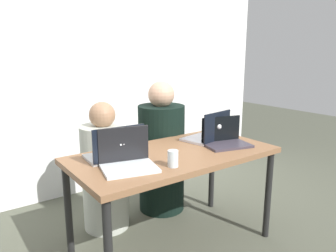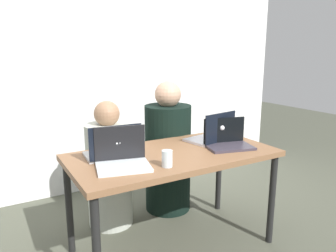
{
  "view_description": "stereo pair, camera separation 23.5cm",
  "coord_description": "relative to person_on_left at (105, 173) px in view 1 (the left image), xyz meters",
  "views": [
    {
      "loc": [
        -1.34,
        -1.78,
        1.45
      ],
      "look_at": [
        0.0,
        0.07,
        0.93
      ],
      "focal_mm": 35.0,
      "sensor_mm": 36.0,
      "label": 1
    },
    {
      "loc": [
        -1.14,
        -1.91,
        1.45
      ],
      "look_at": [
        0.0,
        0.07,
        0.93
      ],
      "focal_mm": 35.0,
      "sensor_mm": 36.0,
      "label": 2
    }
  ],
  "objects": [
    {
      "name": "water_glass_left",
      "position": [
        0.1,
        -0.8,
        0.32
      ],
      "size": [
        0.07,
        0.07,
        0.11
      ],
      "color": "silver",
      "rests_on": "desk"
    },
    {
      "name": "person_on_left",
      "position": [
        0.0,
        0.0,
        0.0
      ],
      "size": [
        0.41,
        0.41,
        1.06
      ],
      "rotation": [
        0.0,
        0.0,
        3.02
      ],
      "color": "#B1B7AA",
      "rests_on": "ground"
    },
    {
      "name": "laptop_front_left",
      "position": [
        -0.14,
        -0.65,
        0.32
      ],
      "size": [
        0.38,
        0.32,
        0.24
      ],
      "rotation": [
        0.0,
        0.0,
        -0.24
      ],
      "color": "silver",
      "rests_on": "desk"
    },
    {
      "name": "back_wall",
      "position": [
        0.28,
        0.84,
        0.79
      ],
      "size": [
        4.5,
        0.1,
        2.52
      ],
      "primitive_type": "cube",
      "color": "silver",
      "rests_on": "ground"
    },
    {
      "name": "laptop_back_left",
      "position": [
        -0.13,
        -0.46,
        0.32
      ],
      "size": [
        0.37,
        0.29,
        0.24
      ],
      "rotation": [
        0.0,
        0.0,
        3.06
      ],
      "color": "#B1B4B7",
      "rests_on": "desk"
    },
    {
      "name": "ground_plane",
      "position": [
        0.28,
        -0.57,
        -0.47
      ],
      "size": [
        12.0,
        12.0,
        0.0
      ],
      "primitive_type": "plane",
      "color": "#4B4D40"
    },
    {
      "name": "desk",
      "position": [
        0.28,
        -0.57,
        0.2
      ],
      "size": [
        1.46,
        0.74,
        0.75
      ],
      "color": "brown",
      "rests_on": "ground"
    },
    {
      "name": "laptop_back_right",
      "position": [
        0.7,
        -0.48,
        0.33
      ],
      "size": [
        0.37,
        0.31,
        0.25
      ],
      "rotation": [
        0.0,
        0.0,
        3.32
      ],
      "color": "silver",
      "rests_on": "desk"
    },
    {
      "name": "laptop_front_right",
      "position": [
        0.71,
        -0.65,
        0.32
      ],
      "size": [
        0.38,
        0.29,
        0.21
      ],
      "rotation": [
        0.0,
        0.0,
        -0.24
      ],
      "color": "#39333F",
      "rests_on": "desk"
    },
    {
      "name": "person_on_right",
      "position": [
        0.57,
        0.0,
        0.06
      ],
      "size": [
        0.47,
        0.47,
        1.2
      ],
      "rotation": [
        0.0,
        0.0,
        3.01
      ],
      "color": "black",
      "rests_on": "ground"
    }
  ]
}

